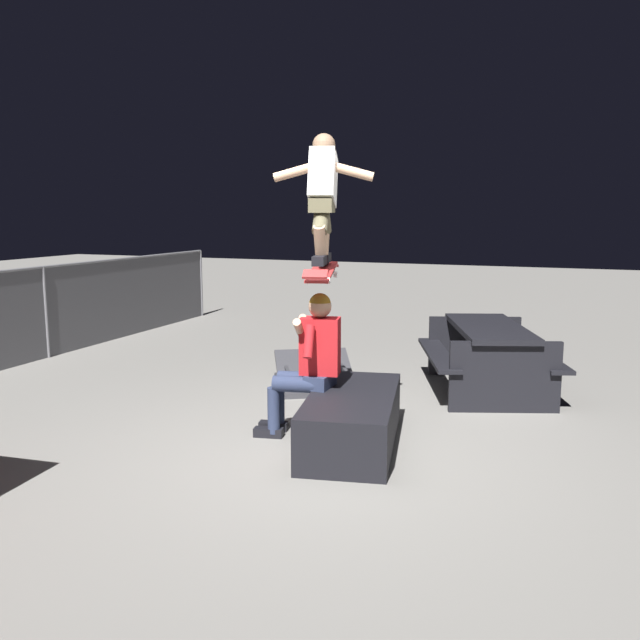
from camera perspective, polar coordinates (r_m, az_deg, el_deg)
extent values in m
plane|color=gray|center=(5.68, 0.16, -11.13)|extent=(40.00, 40.00, 0.00)
cube|color=black|center=(5.75, 2.77, -8.52)|extent=(1.70, 1.01, 0.45)
cube|color=#2D3856|center=(5.87, 0.00, -5.21)|extent=(0.32, 0.20, 0.12)
cube|color=red|center=(5.80, 0.00, -2.24)|extent=(0.26, 0.37, 0.50)
sphere|color=tan|center=(5.74, 0.00, 1.18)|extent=(0.20, 0.20, 0.20)
sphere|color=#895F19|center=(5.74, 0.00, 1.38)|extent=(0.19, 0.19, 0.19)
cylinder|color=red|center=(5.61, -0.96, -1.87)|extent=(0.20, 0.12, 0.29)
cylinder|color=tan|center=(5.69, -1.80, -0.69)|extent=(0.25, 0.11, 0.19)
cylinder|color=red|center=(5.99, -0.23, -1.14)|extent=(0.20, 0.12, 0.29)
cylinder|color=tan|center=(5.92, -1.32, -0.30)|extent=(0.25, 0.11, 0.19)
cylinder|color=#2D3856|center=(5.83, -2.10, -5.52)|extent=(0.21, 0.42, 0.14)
cylinder|color=#2D3856|center=(5.94, -3.99, -7.72)|extent=(0.11, 0.11, 0.41)
cube|color=black|center=(6.02, -4.43, -9.57)|extent=(0.15, 0.27, 0.08)
cylinder|color=#2D3856|center=(6.00, -1.74, -5.09)|extent=(0.21, 0.42, 0.14)
cylinder|color=#2D3856|center=(6.11, -3.57, -7.24)|extent=(0.11, 0.11, 0.41)
cube|color=black|center=(6.18, -4.01, -9.05)|extent=(0.15, 0.27, 0.08)
cube|color=#B72D2D|center=(5.83, 0.16, 4.16)|extent=(0.82, 0.39, 0.12)
cube|color=#B72D2D|center=(6.28, 0.66, 4.70)|extent=(0.17, 0.22, 0.04)
cube|color=#B72D2D|center=(5.39, -0.42, 3.94)|extent=(0.16, 0.22, 0.07)
cube|color=#99999E|center=(6.11, 0.48, 4.16)|extent=(0.10, 0.17, 0.04)
cylinder|color=white|center=(6.12, -0.36, 3.93)|extent=(0.06, 0.04, 0.05)
cylinder|color=white|center=(6.10, 1.32, 3.91)|extent=(0.06, 0.04, 0.05)
cube|color=#99999E|center=(5.56, -0.19, 3.64)|extent=(0.10, 0.17, 0.04)
cylinder|color=white|center=(5.57, -1.11, 3.40)|extent=(0.06, 0.04, 0.05)
cylinder|color=white|center=(5.55, 0.74, 3.38)|extent=(0.06, 0.04, 0.05)
cube|color=black|center=(6.00, 0.37, 5.36)|extent=(0.28, 0.16, 0.08)
cube|color=black|center=(5.64, -0.06, 5.11)|extent=(0.28, 0.16, 0.08)
cylinder|color=tan|center=(5.94, 0.31, 6.86)|extent=(0.25, 0.16, 0.31)
cylinder|color=brown|center=(5.86, 0.23, 8.78)|extent=(0.35, 0.21, 0.33)
cylinder|color=tan|center=(5.69, 0.01, 6.75)|extent=(0.25, 0.16, 0.31)
cylinder|color=brown|center=(5.75, 0.10, 8.78)|extent=(0.35, 0.21, 0.33)
cube|color=brown|center=(5.81, 0.17, 9.77)|extent=(0.34, 0.27, 0.12)
cube|color=white|center=(5.89, 0.26, 12.09)|extent=(0.49, 0.32, 0.52)
sphere|color=tan|center=(5.97, 0.34, 14.75)|extent=(0.20, 0.20, 0.20)
cylinder|color=tan|center=(5.95, -1.87, 12.64)|extent=(0.19, 0.45, 0.19)
cylinder|color=tan|center=(5.90, 2.46, 12.67)|extent=(0.19, 0.45, 0.19)
cube|color=#38383D|center=(7.66, -0.38, -5.49)|extent=(1.28, 1.24, 0.06)
cube|color=#38383D|center=(7.63, -0.38, -4.83)|extent=(1.25, 1.22, 0.45)
cube|color=#38383D|center=(7.78, -2.95, -4.66)|extent=(0.78, 0.47, 0.22)
cube|color=#38383D|center=(7.51, 2.29, -5.16)|extent=(0.78, 0.47, 0.22)
cube|color=black|center=(7.52, 14.29, -0.66)|extent=(1.84, 1.23, 0.06)
cube|color=black|center=(7.48, 10.08, -2.91)|extent=(1.68, 0.80, 0.04)
cube|color=black|center=(7.72, 18.19, -2.86)|extent=(1.68, 0.80, 0.04)
cube|color=black|center=(8.33, 13.06, -2.19)|extent=(0.42, 1.06, 0.72)
cube|color=black|center=(6.86, 15.55, -4.73)|extent=(0.42, 1.06, 0.72)
cylinder|color=slate|center=(9.78, -22.43, 0.58)|extent=(0.05, 0.05, 1.24)
cylinder|color=slate|center=(12.94, -10.15, 3.11)|extent=(0.05, 0.05, 1.24)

